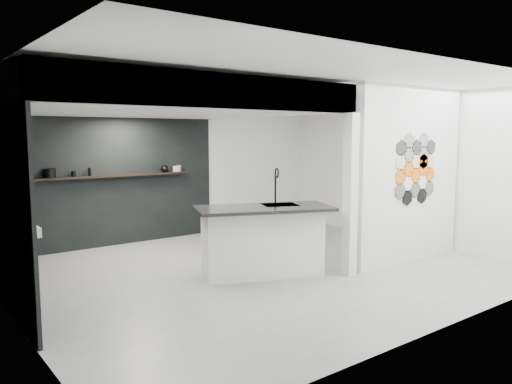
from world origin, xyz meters
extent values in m
cube|color=slate|center=(0.00, 0.00, -0.01)|extent=(7.00, 6.00, 0.01)
cube|color=silver|center=(2.23, -1.00, 1.40)|extent=(2.45, 0.15, 2.80)
cube|color=black|center=(-1.30, 2.97, 1.18)|extent=(4.40, 0.04, 2.35)
cube|color=silver|center=(-1.30, 1.00, 2.55)|extent=(4.40, 4.00, 0.40)
cube|color=silver|center=(0.82, -1.00, 1.18)|extent=(0.16, 0.16, 2.35)
cube|color=silver|center=(-1.30, -0.92, 2.55)|extent=(4.40, 0.16, 0.40)
cube|color=silver|center=(-3.24, 0.80, 0.85)|extent=(0.40, 0.60, 0.12)
cube|color=black|center=(-1.20, 2.87, 1.30)|extent=(3.00, 0.15, 0.04)
cube|color=silver|center=(-0.20, -0.25, 0.49)|extent=(1.81, 1.22, 0.98)
cube|color=black|center=(-0.24, -0.33, 1.00)|extent=(2.11, 1.51, 0.05)
cube|color=black|center=(0.08, -0.30, 1.01)|extent=(0.64, 0.59, 0.02)
cylinder|color=black|center=(0.17, -0.09, 1.25)|extent=(0.04, 0.04, 0.45)
torus|color=black|center=(0.14, -0.15, 1.47)|extent=(0.08, 0.16, 0.16)
cylinder|color=black|center=(-2.29, 2.87, 1.40)|extent=(0.20, 0.20, 0.16)
ellipsoid|color=black|center=(-0.16, 2.87, 1.39)|extent=(0.16, 0.16, 0.13)
cylinder|color=gray|center=(0.10, 2.87, 1.38)|extent=(0.18, 0.18, 0.11)
cylinder|color=gray|center=(0.15, 2.87, 1.38)|extent=(0.11, 0.11, 0.12)
cylinder|color=black|center=(-1.62, 2.87, 1.39)|extent=(0.07, 0.07, 0.14)
cylinder|color=black|center=(-1.90, 2.87, 1.37)|extent=(0.09, 0.09, 0.10)
cylinder|color=black|center=(1.86, -1.09, 1.16)|extent=(0.26, 0.02, 0.26)
cylinder|color=orange|center=(1.86, -1.09, 1.39)|extent=(0.26, 0.02, 0.26)
cylinder|color=beige|center=(1.86, -1.09, 1.61)|extent=(0.26, 0.02, 0.26)
cylinder|color=#2D2D2D|center=(1.86, -1.09, 1.84)|extent=(0.26, 0.02, 0.26)
cylinder|color=black|center=(2.06, -1.09, 1.05)|extent=(0.26, 0.02, 0.26)
cylinder|color=white|center=(2.06, -1.09, 1.27)|extent=(0.26, 0.02, 0.26)
cylinder|color=orange|center=(2.06, -1.09, 1.50)|extent=(0.26, 0.02, 0.26)
cylinder|color=#66635E|center=(2.06, -1.09, 1.73)|extent=(0.26, 0.02, 0.26)
cylinder|color=silver|center=(2.06, -1.09, 1.95)|extent=(0.26, 0.02, 0.26)
cylinder|color=black|center=(2.25, -1.09, 1.16)|extent=(0.26, 0.02, 0.26)
cylinder|color=orange|center=(2.25, -1.09, 1.39)|extent=(0.26, 0.02, 0.26)
cylinder|color=beige|center=(2.25, -1.09, 1.61)|extent=(0.26, 0.02, 0.26)
cylinder|color=#2D2D2D|center=(2.25, -1.09, 1.84)|extent=(0.26, 0.02, 0.26)
cylinder|color=black|center=(2.44, -1.09, 1.05)|extent=(0.26, 0.02, 0.26)
cylinder|color=white|center=(2.44, -1.09, 1.27)|extent=(0.26, 0.02, 0.26)
cylinder|color=orange|center=(2.44, -1.09, 1.50)|extent=(0.26, 0.02, 0.26)
cylinder|color=#66635E|center=(2.44, -1.09, 1.73)|extent=(0.26, 0.02, 0.26)
cylinder|color=silver|center=(2.44, -1.09, 1.95)|extent=(0.26, 0.02, 0.26)
cylinder|color=black|center=(2.64, -1.09, 1.16)|extent=(0.26, 0.02, 0.26)
cylinder|color=orange|center=(2.64, -1.09, 1.39)|extent=(0.26, 0.02, 0.26)
cylinder|color=beige|center=(2.64, -1.09, 1.61)|extent=(0.26, 0.02, 0.26)
cylinder|color=#2D2D2D|center=(2.64, -1.09, 1.84)|extent=(0.26, 0.02, 0.26)
cylinder|color=orange|center=(2.44, -1.09, 1.61)|extent=(0.26, 0.02, 0.26)
camera|label=1|loc=(-4.60, -5.84, 2.05)|focal=35.00mm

